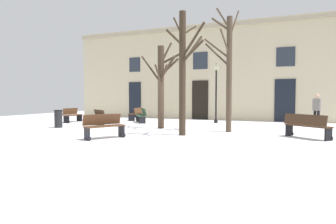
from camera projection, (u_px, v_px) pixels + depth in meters
ground_plane at (156, 130)px, 14.12m from camera, size 32.32×32.32×0.00m
building_facade at (201, 71)px, 21.13m from camera, size 20.20×0.60×6.71m
tree_right_of_center at (183, 69)px, 12.17m from camera, size 1.68×2.18×5.07m
tree_left_of_center at (228, 68)px, 13.38m from camera, size 1.59×2.04×5.61m
tree_near_facade at (162, 83)px, 14.93m from camera, size 2.33×2.11×4.40m
streetlamp at (216, 86)px, 18.06m from camera, size 0.30×0.30×3.64m
litter_bin at (58, 119)px, 15.38m from camera, size 0.42×0.42×0.91m
bench_back_to_back_right at (97, 117)px, 17.36m from camera, size 1.60×1.33×0.84m
bench_facing_shops at (72, 115)px, 18.72m from camera, size 0.64×1.62×0.90m
bench_near_lamp at (307, 126)px, 11.36m from camera, size 1.69×1.45×0.93m
bench_near_center_tree at (104, 126)px, 11.31m from camera, size 1.17×1.62×0.93m
bench_by_litter_bin at (142, 115)px, 18.44m from camera, size 1.27×1.53×0.89m
bench_back_to_back_left at (136, 114)px, 20.29m from camera, size 0.74×1.68×0.86m
person_near_bench at (317, 108)px, 16.12m from camera, size 0.44×0.36×1.76m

